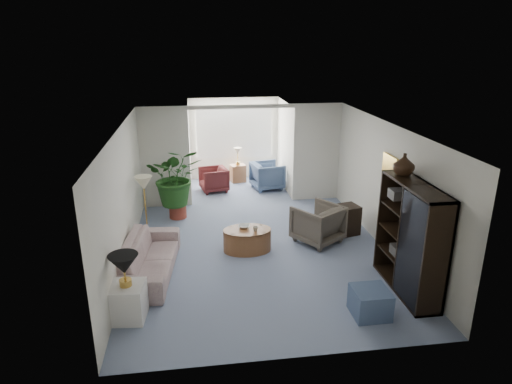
{
  "coord_description": "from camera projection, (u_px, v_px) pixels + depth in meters",
  "views": [
    {
      "loc": [
        -1.19,
        -7.79,
        4.01
      ],
      "look_at": [
        0.0,
        0.6,
        1.1
      ],
      "focal_mm": 31.52,
      "sensor_mm": 36.0,
      "label": 1
    }
  ],
  "objects": [
    {
      "name": "entertainment_cabinet",
      "position": [
        410.0,
        239.0,
        7.29
      ],
      "size": [
        0.45,
        1.67,
        1.86
      ],
      "primitive_type": "cube",
      "color": "black",
      "rests_on": "ground"
    },
    {
      "name": "wingback_chair",
      "position": [
        318.0,
        224.0,
        9.23
      ],
      "size": [
        1.19,
        1.2,
        0.8
      ],
      "primitive_type": "imported",
      "rotation": [
        0.0,
        0.0,
        3.74
      ],
      "color": "#635A4E",
      "rests_on": "ground"
    },
    {
      "name": "sunroom_table",
      "position": [
        238.0,
        173.0,
        13.16
      ],
      "size": [
        0.47,
        0.4,
        0.51
      ],
      "primitive_type": "cube",
      "rotation": [
        0.0,
        0.0,
        0.2
      ],
      "color": "brown",
      "rests_on": "ground"
    },
    {
      "name": "plant_pot",
      "position": [
        178.0,
        211.0,
        10.56
      ],
      "size": [
        0.4,
        0.4,
        0.32
      ],
      "primitive_type": "cylinder",
      "color": "brown",
      "rests_on": "ground"
    },
    {
      "name": "table_lamp",
      "position": [
        124.0,
        264.0,
        6.5
      ],
      "size": [
        0.44,
        0.44,
        0.3
      ],
      "primitive_type": "cone",
      "color": "black",
      "rests_on": "end_table"
    },
    {
      "name": "sunroom_chair_blue",
      "position": [
        267.0,
        176.0,
        12.52
      ],
      "size": [
        0.97,
        0.95,
        0.75
      ],
      "primitive_type": "imported",
      "rotation": [
        0.0,
        0.0,
        1.77
      ],
      "color": "#49577E",
      "rests_on": "ground"
    },
    {
      "name": "sofa",
      "position": [
        149.0,
        258.0,
        7.98
      ],
      "size": [
        1.06,
        2.23,
        0.63
      ],
      "primitive_type": "imported",
      "rotation": [
        0.0,
        0.0,
        1.47
      ],
      "color": "beige",
      "rests_on": "ground"
    },
    {
      "name": "shelf_clutter",
      "position": [
        411.0,
        231.0,
        7.17
      ],
      "size": [
        0.3,
        1.2,
        1.06
      ],
      "color": "#454240",
      "rests_on": "entertainment_cabinet"
    },
    {
      "name": "window_pane",
      "position": [
        234.0,
        132.0,
        13.15
      ],
      "size": [
        2.2,
        0.02,
        1.5
      ],
      "primitive_type": "cube",
      "color": "white"
    },
    {
      "name": "floor_lamp",
      "position": [
        143.0,
        183.0,
        9.02
      ],
      "size": [
        0.36,
        0.36,
        0.28
      ],
      "primitive_type": "cone",
      "color": "#F6F0C3",
      "rests_on": "ground"
    },
    {
      "name": "side_table_dark",
      "position": [
        345.0,
        220.0,
        9.63
      ],
      "size": [
        0.62,
        0.54,
        0.63
      ],
      "primitive_type": "cube",
      "rotation": [
        0.0,
        0.0,
        0.24
      ],
      "color": "black",
      "rests_on": "ground"
    },
    {
      "name": "back_pier_right",
      "position": [
        317.0,
        153.0,
        11.41
      ],
      "size": [
        1.2,
        0.12,
        2.5
      ],
      "primitive_type": "cube",
      "color": "silver",
      "rests_on": "ground"
    },
    {
      "name": "house_plant",
      "position": [
        176.0,
        176.0,
        10.28
      ],
      "size": [
        1.24,
        1.07,
        1.38
      ],
      "primitive_type": "imported",
      "color": "#21511B",
      "rests_on": "plant_pot"
    },
    {
      "name": "window_blinds",
      "position": [
        234.0,
        132.0,
        13.13
      ],
      "size": [
        2.2,
        0.02,
        1.5
      ],
      "primitive_type": "cube",
      "color": "white"
    },
    {
      "name": "sunroom_floor",
      "position": [
        239.0,
        189.0,
        12.6
      ],
      "size": [
        2.6,
        2.6,
        0.0
      ],
      "primitive_type": "plane",
      "color": "#8492AF",
      "rests_on": "ground"
    },
    {
      "name": "cabinet_urn",
      "position": [
        404.0,
        164.0,
        7.4
      ],
      "size": [
        0.35,
        0.35,
        0.37
      ],
      "primitive_type": "imported",
      "color": "#311E10",
      "rests_on": "entertainment_cabinet"
    },
    {
      "name": "coffee_table",
      "position": [
        247.0,
        240.0,
        8.89
      ],
      "size": [
        1.08,
        1.08,
        0.45
      ],
      "primitive_type": "cylinder",
      "rotation": [
        0.0,
        0.0,
        -0.15
      ],
      "color": "brown",
      "rests_on": "ground"
    },
    {
      "name": "floor",
      "position": [
        260.0,
        255.0,
        8.76
      ],
      "size": [
        6.0,
        6.0,
        0.0
      ],
      "primitive_type": "plane",
      "color": "#8492AF",
      "rests_on": "ground"
    },
    {
      "name": "back_header",
      "position": [
        242.0,
        107.0,
        10.77
      ],
      "size": [
        2.6,
        0.12,
        0.1
      ],
      "primitive_type": "cube",
      "color": "silver",
      "rests_on": "back_pier_left"
    },
    {
      "name": "coffee_cup",
      "position": [
        255.0,
        229.0,
        8.73
      ],
      "size": [
        0.12,
        0.12,
        0.09
      ],
      "primitive_type": "imported",
      "rotation": [
        0.0,
        0.0,
        -0.15
      ],
      "color": "beige",
      "rests_on": "coffee_table"
    },
    {
      "name": "back_pier_left",
      "position": [
        165.0,
        158.0,
        10.91
      ],
      "size": [
        1.2,
        0.12,
        2.5
      ],
      "primitive_type": "cube",
      "color": "silver",
      "rests_on": "ground"
    },
    {
      "name": "end_table",
      "position": [
        128.0,
        302.0,
        6.7
      ],
      "size": [
        0.56,
        0.56,
        0.56
      ],
      "primitive_type": "cube",
      "rotation": [
        0.0,
        0.0,
        -0.1
      ],
      "color": "white",
      "rests_on": "ground"
    },
    {
      "name": "framed_picture",
      "position": [
        391.0,
        168.0,
        8.44
      ],
      "size": [
        0.04,
        0.5,
        0.4
      ],
      "primitive_type": "cube",
      "color": "beige"
    },
    {
      "name": "ottoman",
      "position": [
        370.0,
        302.0,
        6.81
      ],
      "size": [
        0.54,
        0.54,
        0.43
      ],
      "primitive_type": "cube",
      "rotation": [
        0.0,
        0.0,
        0.0
      ],
      "color": "#49577E",
      "rests_on": "ground"
    },
    {
      "name": "sunroom_chair_maroon",
      "position": [
        214.0,
        179.0,
        12.34
      ],
      "size": [
        0.85,
        0.83,
        0.66
      ],
      "primitive_type": "imported",
      "rotation": [
        0.0,
        0.0,
        -1.37
      ],
      "color": "maroon",
      "rests_on": "ground"
    },
    {
      "name": "coffee_bowl",
      "position": [
        244.0,
        226.0,
        8.89
      ],
      "size": [
        0.26,
        0.26,
        0.06
      ],
      "primitive_type": "imported",
      "rotation": [
        0.0,
        0.0,
        -0.15
      ],
      "color": "silver",
      "rests_on": "coffee_table"
    }
  ]
}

